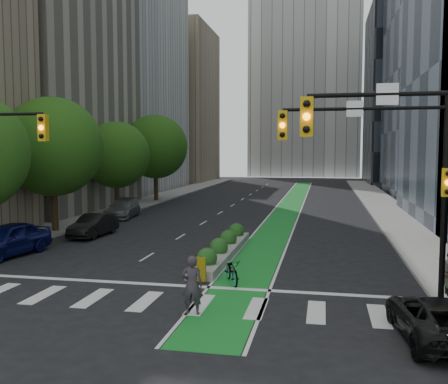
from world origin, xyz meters
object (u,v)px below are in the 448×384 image
at_px(median_planter, 223,249).
at_px(cyclist, 192,285).
at_px(bicycle, 232,271).
at_px(parked_car_left_far, 123,209).
at_px(parked_car_left_mid, 94,225).
at_px(parked_car_left_near, 7,240).
at_px(parked_car_right, 436,318).

distance_m(median_planter, cyclist, 9.09).
xyz_separation_m(bicycle, parked_car_left_far, (-12.09, 17.54, 0.21)).
bearing_deg(cyclist, parked_car_left_mid, -57.38).
xyz_separation_m(parked_car_left_mid, parked_car_left_far, (-1.65, 8.50, 0.02)).
distance_m(median_planter, parked_car_left_far, 16.48).
distance_m(cyclist, parked_car_left_mid, 16.36).
distance_m(bicycle, cyclist, 4.09).
height_order(cyclist, parked_car_left_far, cyclist).
distance_m(median_planter, parked_car_left_near, 10.95).
bearing_deg(median_planter, bicycle, -74.48).
distance_m(cyclist, parked_car_left_far, 24.44).
height_order(median_planter, parked_car_left_far, parked_car_left_far).
xyz_separation_m(parked_car_left_near, parked_car_left_far, (0.00, 14.79, -0.14)).
height_order(parked_car_left_near, parked_car_right, parked_car_left_near).
distance_m(cyclist, parked_car_left_near, 13.35).
xyz_separation_m(median_planter, parked_car_right, (8.15, -9.83, 0.25)).
bearing_deg(cyclist, parked_car_left_far, -66.32).
bearing_deg(parked_car_left_mid, parked_car_left_far, 103.38).
bearing_deg(parked_car_left_mid, parked_car_right, -36.49).
bearing_deg(bicycle, parked_car_left_far, 101.55).
distance_m(parked_car_left_near, parked_car_right, 20.31).
distance_m(bicycle, parked_car_left_near, 12.41).
relative_size(bicycle, parked_car_left_mid, 0.46).
height_order(bicycle, parked_car_left_near, parked_car_left_near).
xyz_separation_m(parked_car_left_mid, parked_car_right, (17.19, -13.85, -0.07)).
bearing_deg(median_planter, parked_car_left_far, 130.50).
relative_size(parked_car_left_near, parked_car_left_mid, 1.20).
xyz_separation_m(cyclist, parked_car_right, (7.35, -0.79, -0.36)).
height_order(median_planter, parked_car_left_near, parked_car_left_near).
bearing_deg(parked_car_left_near, parked_car_left_mid, 83.16).
relative_size(parked_car_left_near, parked_car_left_far, 1.02).
bearing_deg(parked_car_left_near, cyclist, -22.60).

